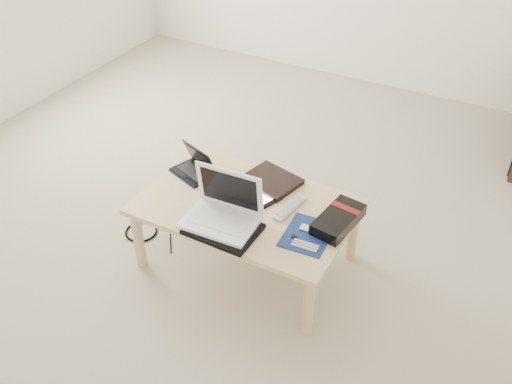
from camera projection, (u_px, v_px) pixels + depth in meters
The scene contains 13 objects.
ground at pixel (226, 194), 3.69m from camera, with size 4.00×4.00×0.00m, color #B5A692.
coffee_table at pixel (246, 211), 2.98m from camera, with size 1.10×0.70×0.40m.
book at pixel (271, 181), 3.10m from camera, with size 0.33×0.30×0.03m.
netbook at pixel (195, 168), 3.16m from camera, with size 0.28×0.24×0.16m.
tablet at pixel (256, 195), 3.01m from camera, with size 0.29×0.25×0.01m.
remote at pixel (290, 208), 2.92m from camera, with size 0.09×0.24×0.02m.
neoprene_sleeve at pixel (223, 229), 2.78m from camera, with size 0.34×0.25×0.02m, color black.
white_laptop at pixel (223, 210), 2.80m from camera, with size 0.37×0.27×0.26m.
motherboard at pixel (308, 235), 2.76m from camera, with size 0.24×0.29×0.01m.
gpu_box at pixel (338, 220), 2.80m from camera, with size 0.19×0.32×0.07m.
cable_coil at pixel (221, 199), 2.98m from camera, with size 0.11×0.11×0.01m, color black.
floor_cable_coil at pixel (141, 231), 3.38m from camera, with size 0.19×0.19×0.01m, color black.
floor_cable_trail at pixel (170, 231), 3.39m from camera, with size 0.01×0.01×0.39m, color black.
Camera 1 is at (1.56, -2.49, 2.23)m, focal length 40.00 mm.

